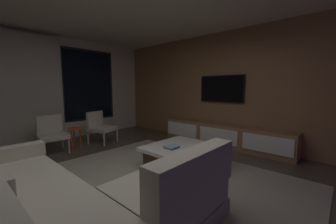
{
  "coord_description": "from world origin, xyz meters",
  "views": [
    {
      "loc": [
        -1.54,
        -2.04,
        1.37
      ],
      "look_at": [
        1.58,
        0.76,
        0.87
      ],
      "focal_mm": 21.42,
      "sensor_mm": 36.0,
      "label": 1
    }
  ],
  "objects_px": {
    "accent_chair_by_curtain": "(52,132)",
    "side_stool": "(75,132)",
    "coffee_table": "(184,156)",
    "mounted_tv": "(221,89)",
    "media_console": "(224,136)",
    "accent_chair_near_window": "(100,126)",
    "sectional_couch": "(69,203)",
    "book_stack_on_coffee_table": "(172,147)"
  },
  "relations": [
    {
      "from": "book_stack_on_coffee_table",
      "to": "media_console",
      "type": "xyz_separation_m",
      "value": [
        1.81,
        -0.06,
        -0.13
      ]
    },
    {
      "from": "coffee_table",
      "to": "accent_chair_by_curtain",
      "type": "xyz_separation_m",
      "value": [
        -1.24,
        2.59,
        0.25
      ]
    },
    {
      "from": "accent_chair_near_window",
      "to": "book_stack_on_coffee_table",
      "type": "bearing_deg",
      "value": -90.88
    },
    {
      "from": "sectional_couch",
      "to": "side_stool",
      "type": "xyz_separation_m",
      "value": [
        1.24,
        2.72,
        0.08
      ]
    },
    {
      "from": "accent_chair_near_window",
      "to": "accent_chair_by_curtain",
      "type": "relative_size",
      "value": 1.0
    },
    {
      "from": "accent_chair_near_window",
      "to": "side_stool",
      "type": "bearing_deg",
      "value": 176.3
    },
    {
      "from": "sectional_couch",
      "to": "mounted_tv",
      "type": "xyz_separation_m",
      "value": [
        3.8,
        0.41,
        1.06
      ]
    },
    {
      "from": "book_stack_on_coffee_table",
      "to": "mounted_tv",
      "type": "bearing_deg",
      "value": 3.97
    },
    {
      "from": "accent_chair_near_window",
      "to": "accent_chair_by_curtain",
      "type": "height_order",
      "value": "same"
    },
    {
      "from": "mounted_tv",
      "to": "sectional_couch",
      "type": "bearing_deg",
      "value": -173.9
    },
    {
      "from": "sectional_couch",
      "to": "accent_chair_near_window",
      "type": "relative_size",
      "value": 3.21
    },
    {
      "from": "sectional_couch",
      "to": "media_console",
      "type": "xyz_separation_m",
      "value": [
        3.62,
        0.21,
        -0.04
      ]
    },
    {
      "from": "accent_chair_by_curtain",
      "to": "side_stool",
      "type": "xyz_separation_m",
      "value": [
        0.48,
        -0.04,
        -0.06
      ]
    },
    {
      "from": "accent_chair_by_curtain",
      "to": "mounted_tv",
      "type": "height_order",
      "value": "mounted_tv"
    },
    {
      "from": "media_console",
      "to": "accent_chair_by_curtain",
      "type": "bearing_deg",
      "value": 138.23
    },
    {
      "from": "book_stack_on_coffee_table",
      "to": "accent_chair_near_window",
      "type": "relative_size",
      "value": 0.29
    },
    {
      "from": "mounted_tv",
      "to": "accent_chair_near_window",
      "type": "bearing_deg",
      "value": 130.75
    },
    {
      "from": "book_stack_on_coffee_table",
      "to": "side_stool",
      "type": "height_order",
      "value": "side_stool"
    },
    {
      "from": "accent_chair_by_curtain",
      "to": "media_console",
      "type": "height_order",
      "value": "accent_chair_by_curtain"
    },
    {
      "from": "accent_chair_by_curtain",
      "to": "side_stool",
      "type": "distance_m",
      "value": 0.49
    },
    {
      "from": "side_stool",
      "to": "mounted_tv",
      "type": "bearing_deg",
      "value": -42.17
    },
    {
      "from": "accent_chair_by_curtain",
      "to": "side_stool",
      "type": "relative_size",
      "value": 1.7
    },
    {
      "from": "sectional_couch",
      "to": "book_stack_on_coffee_table",
      "type": "height_order",
      "value": "sectional_couch"
    },
    {
      "from": "book_stack_on_coffee_table",
      "to": "side_stool",
      "type": "distance_m",
      "value": 2.51
    },
    {
      "from": "accent_chair_by_curtain",
      "to": "media_console",
      "type": "xyz_separation_m",
      "value": [
        2.85,
        -2.55,
        -0.18
      ]
    },
    {
      "from": "accent_chair_near_window",
      "to": "accent_chair_by_curtain",
      "type": "distance_m",
      "value": 1.08
    },
    {
      "from": "coffee_table",
      "to": "sectional_couch",
      "type": "bearing_deg",
      "value": -175.37
    },
    {
      "from": "side_stool",
      "to": "media_console",
      "type": "xyz_separation_m",
      "value": [
        2.37,
        -2.51,
        -0.12
      ]
    },
    {
      "from": "accent_chair_near_window",
      "to": "mounted_tv",
      "type": "distance_m",
      "value": 3.14
    },
    {
      "from": "accent_chair_by_curtain",
      "to": "media_console",
      "type": "distance_m",
      "value": 3.83
    },
    {
      "from": "coffee_table",
      "to": "mounted_tv",
      "type": "distance_m",
      "value": 2.15
    },
    {
      "from": "accent_chair_by_curtain",
      "to": "media_console",
      "type": "bearing_deg",
      "value": -41.77
    },
    {
      "from": "sectional_couch",
      "to": "book_stack_on_coffee_table",
      "type": "distance_m",
      "value": 1.82
    },
    {
      "from": "coffee_table",
      "to": "accent_chair_by_curtain",
      "type": "relative_size",
      "value": 1.49
    },
    {
      "from": "side_stool",
      "to": "sectional_couch",
      "type": "bearing_deg",
      "value": -114.61
    },
    {
      "from": "sectional_couch",
      "to": "mounted_tv",
      "type": "distance_m",
      "value": 3.96
    },
    {
      "from": "sectional_couch",
      "to": "side_stool",
      "type": "height_order",
      "value": "sectional_couch"
    },
    {
      "from": "coffee_table",
      "to": "accent_chair_by_curtain",
      "type": "height_order",
      "value": "accent_chair_by_curtain"
    },
    {
      "from": "book_stack_on_coffee_table",
      "to": "mounted_tv",
      "type": "xyz_separation_m",
      "value": [
        2.0,
        0.14,
        0.97
      ]
    },
    {
      "from": "book_stack_on_coffee_table",
      "to": "accent_chair_near_window",
      "type": "bearing_deg",
      "value": 89.12
    },
    {
      "from": "accent_chair_near_window",
      "to": "mounted_tv",
      "type": "relative_size",
      "value": 0.7
    },
    {
      "from": "sectional_couch",
      "to": "accent_chair_by_curtain",
      "type": "relative_size",
      "value": 3.21
    }
  ]
}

